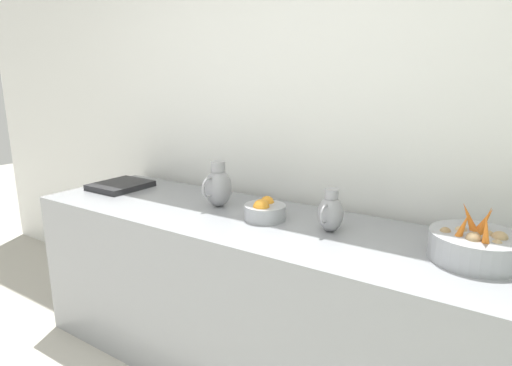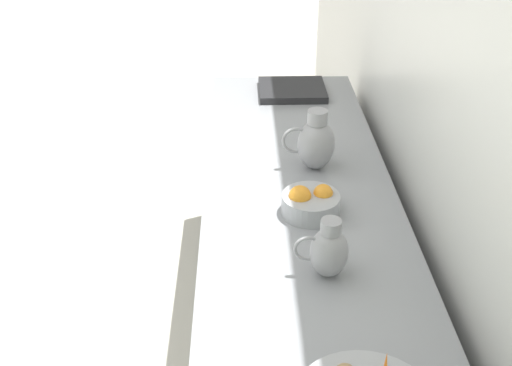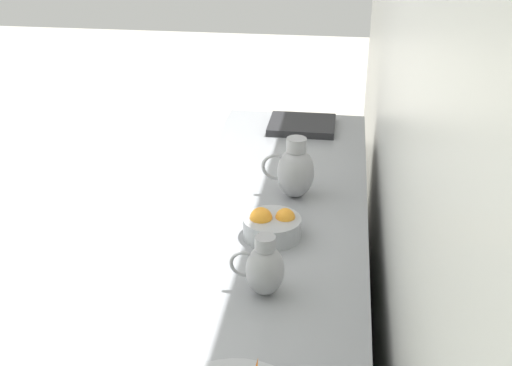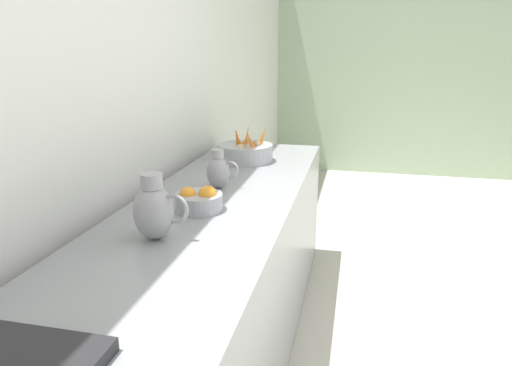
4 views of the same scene
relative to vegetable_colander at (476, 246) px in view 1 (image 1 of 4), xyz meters
name	(u,v)px [view 1 (image 1 of 4)]	position (x,y,z in m)	size (l,w,h in m)	color
tile_wall_left	(419,93)	(-0.43, -0.36, 0.56)	(0.10, 7.66, 3.00)	white
prep_counter	(277,304)	(0.05, -0.86, -0.50)	(0.74, 2.90, 0.88)	gray
vegetable_colander	(476,246)	(0.00, 0.00, 0.00)	(0.35, 0.35, 0.23)	#9EA0A5
orange_bowl	(265,211)	(0.03, -0.95, -0.01)	(0.21, 0.21, 0.11)	#9EA0A5
metal_pitcher_tall	(218,186)	(-0.02, -1.29, 0.05)	(0.21, 0.15, 0.25)	#939399
metal_pitcher_short	(330,213)	(0.01, -0.61, 0.03)	(0.17, 0.12, 0.20)	#939399
counter_sink_basin	(121,185)	(0.00, -2.08, -0.04)	(0.34, 0.30, 0.04)	#232326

